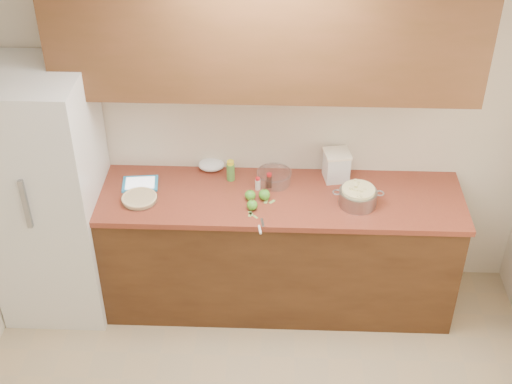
{
  "coord_description": "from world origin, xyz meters",
  "views": [
    {
      "loc": [
        0.09,
        -2.34,
        3.67
      ],
      "look_at": [
        -0.05,
        1.43,
        0.98
      ],
      "focal_mm": 50.0,
      "sensor_mm": 36.0,
      "label": 1
    }
  ],
  "objects_px": {
    "pie": "(139,199)",
    "flour_canister": "(336,165)",
    "tablet": "(140,184)",
    "colander": "(358,197)"
  },
  "relations": [
    {
      "from": "flour_canister",
      "to": "tablet",
      "type": "bearing_deg",
      "value": -174.4
    },
    {
      "from": "pie",
      "to": "tablet",
      "type": "bearing_deg",
      "value": 98.57
    },
    {
      "from": "flour_canister",
      "to": "tablet",
      "type": "xyz_separation_m",
      "value": [
        -1.32,
        -0.13,
        -0.1
      ]
    },
    {
      "from": "pie",
      "to": "flour_canister",
      "type": "relative_size",
      "value": 1.15
    },
    {
      "from": "colander",
      "to": "tablet",
      "type": "distance_m",
      "value": 1.46
    },
    {
      "from": "flour_canister",
      "to": "tablet",
      "type": "relative_size",
      "value": 0.82
    },
    {
      "from": "colander",
      "to": "flour_canister",
      "type": "bearing_deg",
      "value": 113.1
    },
    {
      "from": "pie",
      "to": "tablet",
      "type": "xyz_separation_m",
      "value": [
        -0.03,
        0.19,
        -0.01
      ]
    },
    {
      "from": "pie",
      "to": "flour_canister",
      "type": "distance_m",
      "value": 1.33
    },
    {
      "from": "pie",
      "to": "flour_canister",
      "type": "xyz_separation_m",
      "value": [
        1.29,
        0.32,
        0.09
      ]
    }
  ]
}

